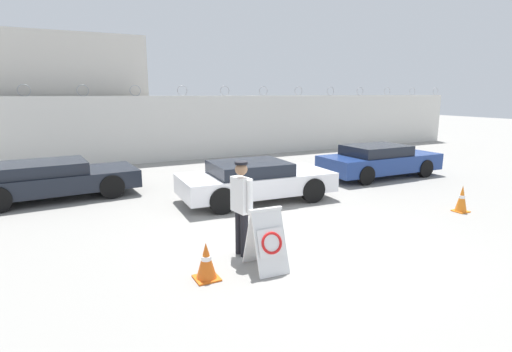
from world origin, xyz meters
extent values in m
plane|color=gray|center=(0.00, 0.00, 0.00)|extent=(90.00, 90.00, 0.00)
cube|color=silver|center=(0.00, 11.15, 1.47)|extent=(36.00, 0.30, 2.93)
torus|color=gray|center=(-5.18, 11.15, 3.15)|extent=(0.47, 0.03, 0.47)
torus|color=gray|center=(-3.11, 11.15, 3.15)|extent=(0.47, 0.03, 0.47)
torus|color=gray|center=(-1.04, 11.15, 3.15)|extent=(0.47, 0.03, 0.47)
torus|color=gray|center=(1.04, 11.15, 3.15)|extent=(0.47, 0.03, 0.47)
torus|color=gray|center=(3.11, 11.15, 3.15)|extent=(0.47, 0.03, 0.47)
torus|color=gray|center=(5.18, 11.15, 3.15)|extent=(0.47, 0.03, 0.47)
torus|color=gray|center=(7.25, 11.15, 3.15)|extent=(0.47, 0.03, 0.47)
torus|color=gray|center=(9.32, 11.15, 3.15)|extent=(0.47, 0.03, 0.47)
torus|color=gray|center=(11.39, 11.15, 3.15)|extent=(0.47, 0.03, 0.47)
torus|color=gray|center=(13.46, 11.15, 3.15)|extent=(0.47, 0.03, 0.47)
torus|color=gray|center=(15.53, 11.15, 3.15)|extent=(0.47, 0.03, 0.47)
torus|color=gray|center=(17.60, 11.15, 3.15)|extent=(0.47, 0.03, 0.47)
cube|color=beige|center=(-5.08, 15.90, 2.78)|extent=(9.60, 7.80, 5.55)
cube|color=white|center=(-1.21, -1.09, 0.53)|extent=(0.59, 0.44, 1.07)
cube|color=white|center=(-1.19, -0.70, 0.53)|extent=(0.59, 0.44, 1.07)
cube|color=white|center=(-1.20, -0.89, 1.08)|extent=(0.61, 0.09, 0.05)
cube|color=white|center=(-1.21, -1.12, 0.55)|extent=(0.49, 0.21, 0.46)
torus|color=red|center=(-1.21, -1.14, 0.55)|extent=(0.39, 0.20, 0.38)
cylinder|color=black|center=(-1.31, -0.26, 0.43)|extent=(0.15, 0.15, 0.86)
cylinder|color=black|center=(-1.34, -0.08, 0.43)|extent=(0.15, 0.15, 0.86)
cube|color=silver|center=(-1.32, -0.17, 1.19)|extent=(0.28, 0.47, 0.66)
sphere|color=#936B4C|center=(-1.32, -0.17, 1.68)|extent=(0.23, 0.23, 0.23)
cylinder|color=silver|center=(-1.29, -0.44, 1.20)|extent=(0.09, 0.09, 0.63)
cylinder|color=silver|center=(-1.26, 0.11, 1.18)|extent=(0.36, 0.14, 0.61)
cylinder|color=black|center=(-1.32, -0.17, 1.79)|extent=(0.24, 0.24, 0.05)
cube|color=orange|center=(-2.29, -0.84, 0.01)|extent=(0.40, 0.40, 0.03)
cone|color=orange|center=(-2.29, -0.84, 0.34)|extent=(0.34, 0.34, 0.61)
cylinder|color=white|center=(-2.29, -0.84, 0.37)|extent=(0.17, 0.17, 0.09)
cube|color=orange|center=(4.99, -0.22, 0.01)|extent=(0.34, 0.34, 0.03)
cone|color=orange|center=(4.99, -0.22, 0.37)|extent=(0.29, 0.29, 0.67)
cylinder|color=white|center=(4.99, -0.22, 0.40)|extent=(0.15, 0.15, 0.09)
cylinder|color=black|center=(-3.08, 7.19, 0.35)|extent=(0.72, 0.25, 0.71)
cylinder|color=black|center=(-2.95, 5.37, 0.35)|extent=(0.72, 0.25, 0.71)
cube|color=black|center=(-4.44, 6.18, 0.51)|extent=(4.74, 2.27, 0.52)
cube|color=black|center=(-4.67, 6.16, 0.94)|extent=(2.33, 1.90, 0.34)
cylinder|color=black|center=(2.16, 4.08, 0.35)|extent=(0.72, 0.24, 0.71)
cylinder|color=black|center=(2.06, 2.31, 0.35)|extent=(0.72, 0.24, 0.71)
cylinder|color=black|center=(-0.55, 4.23, 0.35)|extent=(0.72, 0.24, 0.71)
cylinder|color=black|center=(-0.65, 2.46, 0.35)|extent=(0.72, 0.24, 0.71)
cube|color=silver|center=(0.75, 3.27, 0.52)|extent=(4.48, 2.12, 0.55)
cube|color=black|center=(0.53, 3.28, 0.97)|extent=(2.19, 1.81, 0.34)
cylinder|color=black|center=(7.78, 5.01, 0.33)|extent=(0.65, 0.20, 0.65)
cylinder|color=black|center=(7.77, 3.31, 0.33)|extent=(0.65, 0.20, 0.65)
cylinder|color=black|center=(4.95, 5.02, 0.33)|extent=(0.65, 0.20, 0.65)
cylinder|color=black|center=(4.94, 3.32, 0.33)|extent=(0.65, 0.20, 0.65)
cube|color=navy|center=(6.36, 4.16, 0.53)|extent=(4.58, 1.83, 0.60)
cube|color=black|center=(6.13, 4.17, 1.00)|extent=(2.20, 1.64, 0.36)
camera|label=1|loc=(-4.37, -6.72, 3.05)|focal=28.00mm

